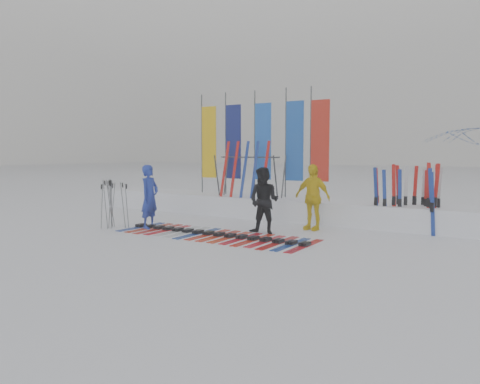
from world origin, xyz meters
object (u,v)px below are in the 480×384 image
Objects in this scene: person_blue at (150,197)px; ski_rack at (250,171)px; person_yellow at (312,197)px; ski_row at (214,234)px; person_black at (264,201)px.

person_blue is 3.32m from ski_rack.
ski_rack reaches higher than person_blue.
person_blue is 0.98× the size of person_yellow.
ski_row is at bearing -121.32° from person_yellow.
person_blue reaches higher than ski_row.
person_blue is 0.34× the size of ski_row.
ski_rack reaches higher than person_yellow.
ski_rack is (-2.48, 1.10, 0.57)m from person_yellow.
ski_row is (1.98, 0.01, -0.77)m from person_blue.
ski_rack is (1.08, 3.09, 0.58)m from person_blue.
person_black is at bearing -115.28° from person_yellow.
person_blue is 1.02× the size of person_black.
ski_rack reaches higher than person_black.
ski_row is (-0.86, -0.84, -0.75)m from person_black.
person_blue is at bearing -165.72° from person_black.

